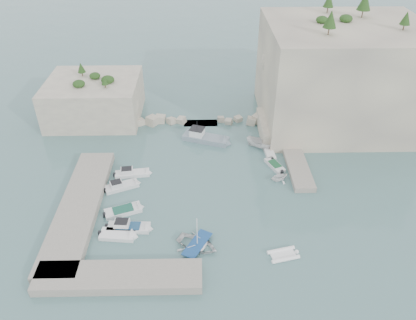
{
  "coord_description": "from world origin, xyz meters",
  "views": [
    {
      "loc": [
        -0.92,
        -41.4,
        35.84
      ],
      "look_at": [
        0.0,
        6.0,
        3.0
      ],
      "focal_mm": 35.0,
      "sensor_mm": 36.0,
      "label": 1
    }
  ],
  "objects_px": {
    "tender_east_a": "(279,180)",
    "tender_east_b": "(274,167)",
    "inflatable_dinghy": "(283,256)",
    "motorboat_c": "(123,212)",
    "work_boat": "(206,141)",
    "tender_east_c": "(269,154)",
    "tender_east_d": "(260,148)",
    "rowboat": "(197,247)",
    "motorboat_e": "(118,236)",
    "motorboat_b": "(122,188)",
    "motorboat_d": "(129,229)",
    "motorboat_a": "(133,175)"
  },
  "relations": [
    {
      "from": "motorboat_b",
      "to": "tender_east_a",
      "type": "bearing_deg",
      "value": -19.49
    },
    {
      "from": "tender_east_a",
      "to": "tender_east_c",
      "type": "distance_m",
      "value": 6.75
    },
    {
      "from": "motorboat_c",
      "to": "work_boat",
      "type": "height_order",
      "value": "work_boat"
    },
    {
      "from": "motorboat_e",
      "to": "work_boat",
      "type": "xyz_separation_m",
      "value": [
        11.07,
        21.86,
        0.0
      ]
    },
    {
      "from": "inflatable_dinghy",
      "to": "tender_east_b",
      "type": "xyz_separation_m",
      "value": [
        1.73,
        17.65,
        0.0
      ]
    },
    {
      "from": "tender_east_a",
      "to": "tender_east_b",
      "type": "distance_m",
      "value": 3.3
    },
    {
      "from": "tender_east_a",
      "to": "tender_east_d",
      "type": "height_order",
      "value": "tender_east_d"
    },
    {
      "from": "tender_east_c",
      "to": "work_boat",
      "type": "bearing_deg",
      "value": 63.1
    },
    {
      "from": "motorboat_c",
      "to": "inflatable_dinghy",
      "type": "bearing_deg",
      "value": -42.06
    },
    {
      "from": "motorboat_c",
      "to": "motorboat_d",
      "type": "xyz_separation_m",
      "value": [
        1.15,
        -3.11,
        0.0
      ]
    },
    {
      "from": "rowboat",
      "to": "tender_east_d",
      "type": "xyz_separation_m",
      "value": [
        10.19,
        21.38,
        0.0
      ]
    },
    {
      "from": "motorboat_d",
      "to": "work_boat",
      "type": "distance_m",
      "value": 22.87
    },
    {
      "from": "motorboat_a",
      "to": "tender_east_b",
      "type": "relative_size",
      "value": 1.29
    },
    {
      "from": "tender_east_a",
      "to": "work_boat",
      "type": "xyz_separation_m",
      "value": [
        -10.47,
        10.98,
        0.0
      ]
    },
    {
      "from": "rowboat",
      "to": "tender_east_d",
      "type": "height_order",
      "value": "tender_east_d"
    },
    {
      "from": "motorboat_b",
      "to": "work_boat",
      "type": "height_order",
      "value": "work_boat"
    },
    {
      "from": "motorboat_e",
      "to": "rowboat",
      "type": "distance_m",
      "value": 9.89
    },
    {
      "from": "tender_east_c",
      "to": "motorboat_e",
      "type": "bearing_deg",
      "value": 125.95
    },
    {
      "from": "motorboat_c",
      "to": "tender_east_a",
      "type": "height_order",
      "value": "tender_east_a"
    },
    {
      "from": "work_boat",
      "to": "motorboat_a",
      "type": "bearing_deg",
      "value": -119.68
    },
    {
      "from": "motorboat_d",
      "to": "work_boat",
      "type": "relative_size",
      "value": 0.69
    },
    {
      "from": "motorboat_c",
      "to": "tender_east_c",
      "type": "xyz_separation_m",
      "value": [
        21.08,
        13.25,
        0.0
      ]
    },
    {
      "from": "motorboat_b",
      "to": "motorboat_d",
      "type": "relative_size",
      "value": 0.88
    },
    {
      "from": "tender_east_a",
      "to": "tender_east_d",
      "type": "distance_m",
      "value": 8.78
    },
    {
      "from": "motorboat_d",
      "to": "inflatable_dinghy",
      "type": "distance_m",
      "value": 19.09
    },
    {
      "from": "inflatable_dinghy",
      "to": "tender_east_d",
      "type": "relative_size",
      "value": 0.77
    },
    {
      "from": "motorboat_b",
      "to": "tender_east_b",
      "type": "xyz_separation_m",
      "value": [
        22.36,
        4.68,
        0.0
      ]
    },
    {
      "from": "tender_east_a",
      "to": "tender_east_c",
      "type": "height_order",
      "value": "tender_east_a"
    },
    {
      "from": "work_boat",
      "to": "motorboat_c",
      "type": "bearing_deg",
      "value": -102.6
    },
    {
      "from": "motorboat_a",
      "to": "motorboat_d",
      "type": "bearing_deg",
      "value": -92.11
    },
    {
      "from": "work_boat",
      "to": "tender_east_a",
      "type": "bearing_deg",
      "value": -26.63
    },
    {
      "from": "tender_east_a",
      "to": "tender_east_d",
      "type": "bearing_deg",
      "value": -13.05
    },
    {
      "from": "motorboat_b",
      "to": "rowboat",
      "type": "distance_m",
      "value": 15.6
    },
    {
      "from": "tender_east_b",
      "to": "tender_east_d",
      "type": "distance_m",
      "value": 5.53
    },
    {
      "from": "inflatable_dinghy",
      "to": "motorboat_e",
      "type": "bearing_deg",
      "value": 156.57
    },
    {
      "from": "rowboat",
      "to": "tender_east_c",
      "type": "relative_size",
      "value": 1.2
    },
    {
      "from": "motorboat_a",
      "to": "inflatable_dinghy",
      "type": "relative_size",
      "value": 1.47
    },
    {
      "from": "motorboat_b",
      "to": "motorboat_d",
      "type": "distance_m",
      "value": 8.51
    },
    {
      "from": "tender_east_a",
      "to": "tender_east_c",
      "type": "xyz_separation_m",
      "value": [
        -0.46,
        6.73,
        0.0
      ]
    },
    {
      "from": "tender_east_d",
      "to": "motorboat_a",
      "type": "bearing_deg",
      "value": 136.51
    },
    {
      "from": "work_boat",
      "to": "rowboat",
      "type": "bearing_deg",
      "value": -73.57
    },
    {
      "from": "tender_east_a",
      "to": "motorboat_c",
      "type": "bearing_deg",
      "value": 83.01
    },
    {
      "from": "motorboat_b",
      "to": "tender_east_c",
      "type": "xyz_separation_m",
      "value": [
        22.06,
        8.12,
        0.0
      ]
    },
    {
      "from": "motorboat_e",
      "to": "tender_east_c",
      "type": "height_order",
      "value": "same"
    },
    {
      "from": "motorboat_b",
      "to": "tender_east_b",
      "type": "relative_size",
      "value": 1.22
    },
    {
      "from": "inflatable_dinghy",
      "to": "tender_east_b",
      "type": "distance_m",
      "value": 17.73
    },
    {
      "from": "motorboat_c",
      "to": "rowboat",
      "type": "height_order",
      "value": "rowboat"
    },
    {
      "from": "tender_east_d",
      "to": "work_boat",
      "type": "height_order",
      "value": "work_boat"
    },
    {
      "from": "motorboat_a",
      "to": "tender_east_b",
      "type": "bearing_deg",
      "value": -2.82
    },
    {
      "from": "inflatable_dinghy",
      "to": "motorboat_c",
      "type": "bearing_deg",
      "value": 144.85
    }
  ]
}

